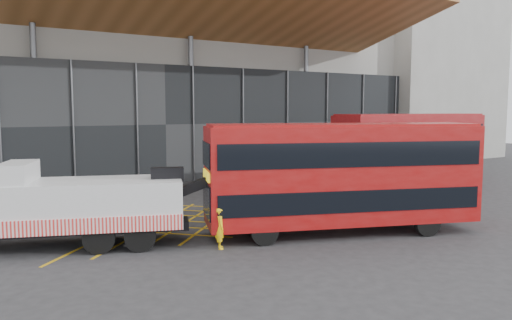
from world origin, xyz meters
TOP-DOWN VIEW (x-y plane):
  - ground_plane at (0.00, 0.00)m, footprint 120.00×120.00m
  - road_markings at (2.40, 0.00)m, footprint 21.56×7.16m
  - construction_building at (1.92, 18.40)m, footprint 55.00×23.97m
  - east_building at (32.00, 16.00)m, footprint 15.00×12.00m
  - recovery_truck at (-7.85, -1.29)m, footprint 10.73×5.76m
  - bus_towed at (2.81, -5.33)m, footprint 11.13×6.16m
  - bus_second at (15.60, 2.14)m, footprint 11.68×2.99m
  - worker at (-2.42, -4.68)m, footprint 0.55×0.65m

SIDE VIEW (x-z plane):
  - ground_plane at x=0.00m, z-range 0.00..0.00m
  - road_markings at x=2.40m, z-range 0.00..0.01m
  - worker at x=-2.42m, z-range 0.00..1.53m
  - recovery_truck at x=-7.85m, z-range -0.14..3.67m
  - bus_towed at x=2.81m, z-range 0.25..4.71m
  - bus_second at x=15.60m, z-range 0.26..4.99m
  - construction_building at x=1.92m, z-range -0.02..17.98m
  - east_building at x=32.00m, z-range 0.00..20.00m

